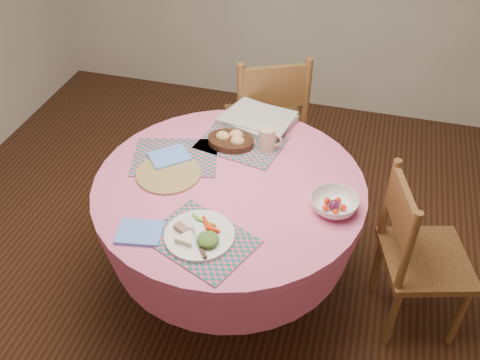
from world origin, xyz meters
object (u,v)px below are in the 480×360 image
object	(u,v)px
dinner_plate	(201,235)
fruit_bowl	(334,204)
dining_table	(230,214)
latte_mug	(267,139)
bread_bowl	(231,140)
chair_back	(267,121)
wicker_trivet	(169,173)
chair_right	(417,254)

from	to	relation	value
dinner_plate	fruit_bowl	size ratio (longest dim) A/B	1.24
dining_table	latte_mug	distance (m)	0.41
dining_table	fruit_bowl	xyz separation A→B (m)	(0.48, -0.05, 0.23)
dinner_plate	bread_bowl	bearing A→B (deg)	95.23
bread_bowl	latte_mug	xyz separation A→B (m)	(0.18, 0.01, 0.03)
chair_back	wicker_trivet	size ratio (longest dim) A/B	3.28
bread_bowl	fruit_bowl	bearing A→B (deg)	-31.16
wicker_trivet	bread_bowl	distance (m)	0.37
chair_back	dinner_plate	distance (m)	1.28
chair_back	latte_mug	world-z (taller)	chair_back
dining_table	chair_back	bearing A→B (deg)	91.44
wicker_trivet	fruit_bowl	distance (m)	0.77
fruit_bowl	latte_mug	bearing A→B (deg)	137.17
chair_right	dinner_plate	world-z (taller)	chair_right
chair_back	dinner_plate	xyz separation A→B (m)	(0.01, -1.25, 0.26)
fruit_bowl	dining_table	bearing A→B (deg)	174.07
chair_right	wicker_trivet	world-z (taller)	chair_right
chair_right	bread_bowl	distance (m)	1.03
dining_table	wicker_trivet	bearing A→B (deg)	-177.42
latte_mug	dining_table	bearing A→B (deg)	-109.82
dining_table	bread_bowl	xyz separation A→B (m)	(-0.07, 0.28, 0.23)
latte_mug	fruit_bowl	world-z (taller)	latte_mug
dinner_plate	latte_mug	xyz separation A→B (m)	(0.12, 0.66, 0.04)
chair_right	chair_back	world-z (taller)	chair_back
dinner_plate	fruit_bowl	world-z (taller)	fruit_bowl
dinner_plate	bread_bowl	distance (m)	0.65
chair_right	dinner_plate	size ratio (longest dim) A/B	3.08
dinner_plate	fruit_bowl	distance (m)	0.58
bread_bowl	latte_mug	size ratio (longest dim) A/B	1.97
wicker_trivet	chair_back	bearing A→B (deg)	73.56
chair_back	bread_bowl	bearing A→B (deg)	60.91
chair_right	dinner_plate	bearing A→B (deg)	99.57
wicker_trivet	bread_bowl	xyz separation A→B (m)	(0.22, 0.30, 0.03)
chair_back	dinner_plate	bearing A→B (deg)	66.10
chair_back	bread_bowl	size ratio (longest dim) A/B	4.27
wicker_trivet	fruit_bowl	world-z (taller)	fruit_bowl
dining_table	dinner_plate	distance (m)	0.42
chair_right	latte_mug	bearing A→B (deg)	57.66
dining_table	latte_mug	xyz separation A→B (m)	(0.11, 0.29, 0.26)
wicker_trivet	dinner_plate	world-z (taller)	dinner_plate
chair_back	bread_bowl	xyz separation A→B (m)	(-0.05, -0.60, 0.27)
chair_right	fruit_bowl	world-z (taller)	chair_right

